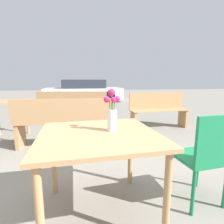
% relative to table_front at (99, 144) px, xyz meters
% --- Properties ---
extents(ground_plane, '(40.00, 40.00, 0.00)m').
position_rel_table_front_xyz_m(ground_plane, '(0.00, 0.00, -0.63)').
color(ground_plane, gray).
extents(table_front, '(0.99, 0.96, 0.73)m').
position_rel_table_front_xyz_m(table_front, '(0.00, 0.00, 0.00)').
color(table_front, tan).
rests_on(table_front, ground_plane).
extents(flower_vase, '(0.13, 0.12, 0.35)m').
position_rel_table_front_xyz_m(flower_vase, '(0.11, 0.04, 0.23)').
color(flower_vase, silver).
rests_on(flower_vase, table_front).
extents(cafe_chair, '(0.44, 0.44, 0.87)m').
position_rel_table_front_xyz_m(cafe_chair, '(0.94, -0.03, -0.13)').
color(cafe_chair, '#197A47').
rests_on(cafe_chair, ground_plane).
extents(bench_near, '(1.67, 0.43, 0.85)m').
position_rel_table_front_xyz_m(bench_near, '(-0.46, 1.62, -0.17)').
color(bench_near, tan).
rests_on(bench_near, ground_plane).
extents(bench_middle, '(1.90, 0.56, 0.85)m').
position_rel_table_front_xyz_m(bench_middle, '(-0.46, 3.52, -0.16)').
color(bench_middle, tan).
rests_on(bench_middle, ground_plane).
extents(bench_far, '(1.44, 0.45, 0.85)m').
position_rel_table_front_xyz_m(bench_far, '(1.64, 2.63, -0.18)').
color(bench_far, tan).
rests_on(bench_far, ground_plane).
extents(table_back, '(0.74, 0.77, 0.75)m').
position_rel_table_front_xyz_m(table_back, '(-1.62, 2.26, -0.02)').
color(table_back, tan).
rests_on(table_back, ground_plane).
extents(parked_car, '(4.19, 2.12, 1.18)m').
position_rel_table_front_xyz_m(parked_car, '(-0.21, 8.39, -0.06)').
color(parked_car, silver).
rests_on(parked_car, ground_plane).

